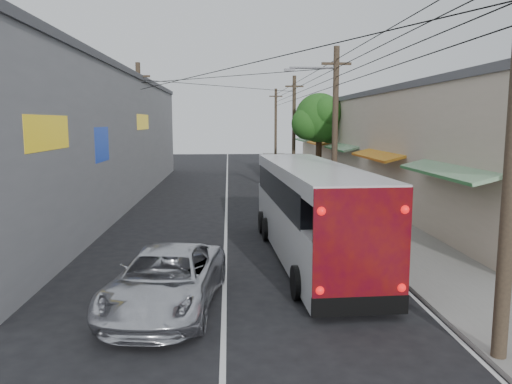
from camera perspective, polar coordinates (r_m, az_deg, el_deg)
ground at (r=11.54m, az=-3.71°, el=-15.00°), size 120.00×120.00×0.00m
sidewalk at (r=31.59m, az=8.50°, el=-0.16°), size 3.00×80.00×0.12m
building_right at (r=34.40m, az=15.31°, el=5.48°), size 7.09×40.00×6.25m
building_left at (r=29.90m, az=-20.04°, el=5.90°), size 7.20×36.00×7.25m
utility_poles at (r=31.09m, az=2.39°, el=7.32°), size 11.80×45.28×8.00m
street_tree at (r=37.25m, az=7.34°, el=8.21°), size 4.40×4.00×6.60m
coach_bus at (r=16.55m, az=6.19°, el=-2.08°), size 2.92×10.96×3.13m
jeepney at (r=12.43m, az=-10.26°, el=-9.86°), size 2.97×5.42×1.44m
parked_suv at (r=26.13m, az=4.94°, el=0.08°), size 2.71×6.34×1.82m
parked_car_mid at (r=37.06m, az=3.42°, el=2.08°), size 1.61×3.98×1.35m
parked_car_far at (r=43.22m, az=1.73°, el=2.91°), size 1.70×4.09×1.32m
pedestrian_near at (r=24.30m, az=9.86°, el=-0.68°), size 0.60×0.43×1.52m
pedestrian_far at (r=24.49m, az=14.15°, el=-0.47°), size 0.89×0.72×1.75m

